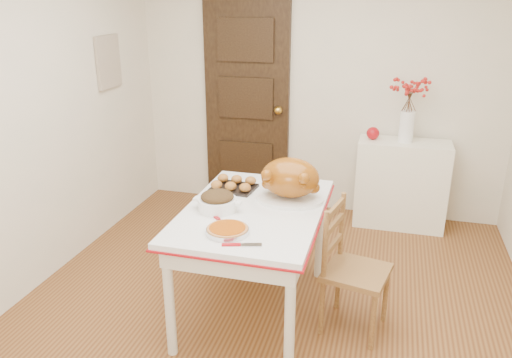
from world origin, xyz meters
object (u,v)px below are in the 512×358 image
(turkey_platter, at_px, (290,180))
(pumpkin_pie, at_px, (227,229))
(sideboard, at_px, (401,184))
(kitchen_table, at_px, (254,261))
(chair_oak, at_px, (357,269))

(turkey_platter, bearing_deg, pumpkin_pie, -97.49)
(sideboard, distance_m, turkey_platter, 1.75)
(pumpkin_pie, bearing_deg, turkey_platter, 67.40)
(kitchen_table, xyz_separation_m, turkey_platter, (0.19, 0.19, 0.53))
(kitchen_table, xyz_separation_m, chair_oak, (0.67, -0.01, 0.05))
(turkey_platter, distance_m, pumpkin_pie, 0.64)
(chair_oak, relative_size, turkey_platter, 1.91)
(sideboard, distance_m, chair_oak, 1.72)
(sideboard, xyz_separation_m, kitchen_table, (-0.94, -1.69, -0.02))
(kitchen_table, relative_size, turkey_platter, 2.84)
(chair_oak, bearing_deg, kitchen_table, 100.52)
(turkey_platter, bearing_deg, chair_oak, -8.09)
(chair_oak, bearing_deg, turkey_platter, 78.55)
(kitchen_table, bearing_deg, turkey_platter, 44.77)
(sideboard, height_order, pumpkin_pie, pumpkin_pie)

